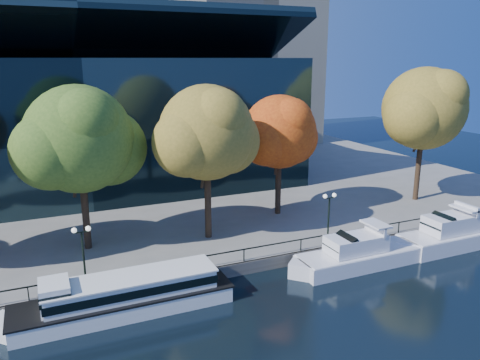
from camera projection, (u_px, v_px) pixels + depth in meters
name	position (u px, v px, depth m)	size (l,w,h in m)	color
ground	(195.00, 306.00, 31.02)	(160.00, 160.00, 0.00)	black
promenade	(110.00, 176.00, 63.13)	(90.00, 67.08, 1.00)	slate
railing	(180.00, 261.00, 33.41)	(88.20, 0.08, 0.99)	black
convention_building	(77.00, 123.00, 55.50)	(50.00, 24.57, 21.43)	black
tour_boat	(119.00, 295.00, 29.97)	(15.26, 3.40, 2.89)	white
cruiser_near	(356.00, 254.00, 36.69)	(11.73, 3.02, 3.40)	silver
cruiser_far	(449.00, 235.00, 40.41)	(11.40, 3.16, 3.72)	silver
tree_2	(82.00, 141.00, 35.87)	(10.42, 8.55, 13.12)	black
tree_3	(209.00, 135.00, 38.19)	(9.82, 8.05, 13.00)	black
tree_4	(281.00, 133.00, 44.60)	(8.81, 7.22, 11.69)	black
tree_5	(426.00, 110.00, 48.78)	(10.75, 8.81, 14.17)	black
lamp_1	(82.00, 242.00, 31.51)	(1.26, 0.36, 4.03)	black
lamp_2	(329.00, 206.00, 39.20)	(1.26, 0.36, 4.03)	black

